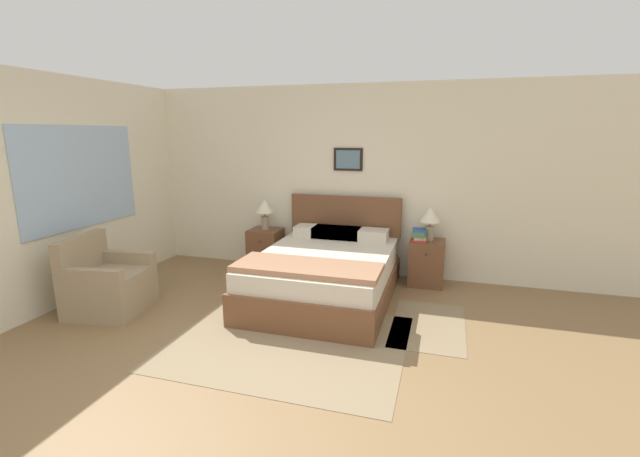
# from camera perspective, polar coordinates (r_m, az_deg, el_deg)

# --- Properties ---
(ground_plane) EXTENTS (16.00, 16.00, 0.00)m
(ground_plane) POSITION_cam_1_polar(r_m,az_deg,el_deg) (3.50, -10.63, -21.69)
(ground_plane) COLOR olive
(wall_back) EXTENTS (7.99, 0.09, 2.60)m
(wall_back) POSITION_cam_1_polar(r_m,az_deg,el_deg) (6.02, 3.21, 6.36)
(wall_back) COLOR beige
(wall_back) RESTS_ON ground_plane
(wall_left) EXTENTS (0.08, 5.65, 2.60)m
(wall_left) POSITION_cam_1_polar(r_m,az_deg,el_deg) (5.95, -28.64, 4.81)
(wall_left) COLOR beige
(wall_left) RESTS_ON ground_plane
(area_rug_main) EXTENTS (2.20, 1.77, 0.01)m
(area_rug_main) POSITION_cam_1_polar(r_m,az_deg,el_deg) (4.24, -4.25, -14.83)
(area_rug_main) COLOR #897556
(area_rug_main) RESTS_ON ground_plane
(area_rug_bedside) EXTENTS (0.74, 1.22, 0.01)m
(area_rug_bedside) POSITION_cam_1_polar(r_m,az_deg,el_deg) (4.70, 14.25, -12.33)
(area_rug_bedside) COLOR #897556
(area_rug_bedside) RESTS_ON ground_plane
(bed) EXTENTS (1.55, 2.11, 1.11)m
(bed) POSITION_cam_1_polar(r_m,az_deg,el_deg) (5.17, 0.73, -5.87)
(bed) COLOR brown
(bed) RESTS_ON ground_plane
(armchair) EXTENTS (0.85, 0.88, 0.86)m
(armchair) POSITION_cam_1_polar(r_m,az_deg,el_deg) (5.36, -26.52, -6.78)
(armchair) COLOR #998466
(armchair) RESTS_ON ground_plane
(nightstand_near_window) EXTENTS (0.45, 0.43, 0.60)m
(nightstand_near_window) POSITION_cam_1_polar(r_m,az_deg,el_deg) (6.29, -7.25, -2.76)
(nightstand_near_window) COLOR brown
(nightstand_near_window) RESTS_ON ground_plane
(nightstand_by_door) EXTENTS (0.45, 0.43, 0.60)m
(nightstand_by_door) POSITION_cam_1_polar(r_m,az_deg,el_deg) (5.78, 14.00, -4.42)
(nightstand_by_door) COLOR brown
(nightstand_by_door) RESTS_ON ground_plane
(table_lamp_near_window) EXTENTS (0.26, 0.26, 0.44)m
(table_lamp_near_window) POSITION_cam_1_polar(r_m,az_deg,el_deg) (6.15, -7.39, 2.66)
(table_lamp_near_window) COLOR gray
(table_lamp_near_window) RESTS_ON nightstand_near_window
(table_lamp_by_door) EXTENTS (0.26, 0.26, 0.44)m
(table_lamp_by_door) POSITION_cam_1_polar(r_m,az_deg,el_deg) (5.63, 14.47, 1.45)
(table_lamp_by_door) COLOR gray
(table_lamp_by_door) RESTS_ON nightstand_by_door
(book_thick_bottom) EXTENTS (0.20, 0.27, 0.03)m
(book_thick_bottom) POSITION_cam_1_polar(r_m,az_deg,el_deg) (5.67, 13.14, -1.46)
(book_thick_bottom) COLOR #B7332D
(book_thick_bottom) RESTS_ON nightstand_by_door
(book_hardcover_middle) EXTENTS (0.17, 0.24, 0.04)m
(book_hardcover_middle) POSITION_cam_1_polar(r_m,az_deg,el_deg) (5.66, 13.15, -1.13)
(book_hardcover_middle) COLOR beige
(book_hardcover_middle) RESTS_ON book_thick_bottom
(book_novel_upper) EXTENTS (0.23, 0.30, 0.03)m
(book_novel_upper) POSITION_cam_1_polar(r_m,az_deg,el_deg) (5.65, 13.17, -0.78)
(book_novel_upper) COLOR #4C7551
(book_novel_upper) RESTS_ON book_hardcover_middle
(book_slim_near_top) EXTENTS (0.21, 0.28, 0.03)m
(book_slim_near_top) POSITION_cam_1_polar(r_m,az_deg,el_deg) (5.64, 13.19, -0.48)
(book_slim_near_top) COLOR #4C7551
(book_slim_near_top) RESTS_ON book_novel_upper
(book_paperback_top) EXTENTS (0.21, 0.24, 0.02)m
(book_paperback_top) POSITION_cam_1_polar(r_m,az_deg,el_deg) (5.64, 13.20, -0.21)
(book_paperback_top) COLOR #335693
(book_paperback_top) RESTS_ON book_slim_near_top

